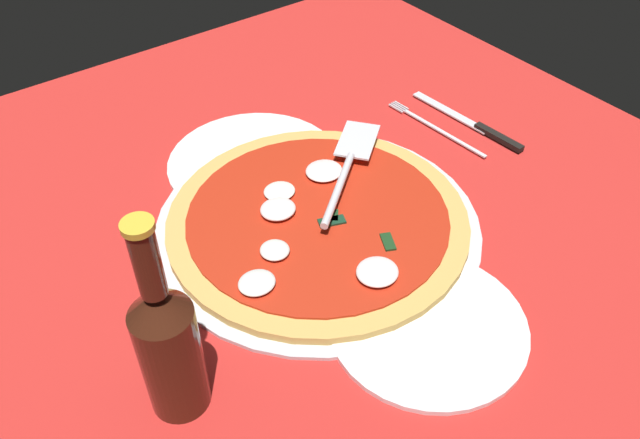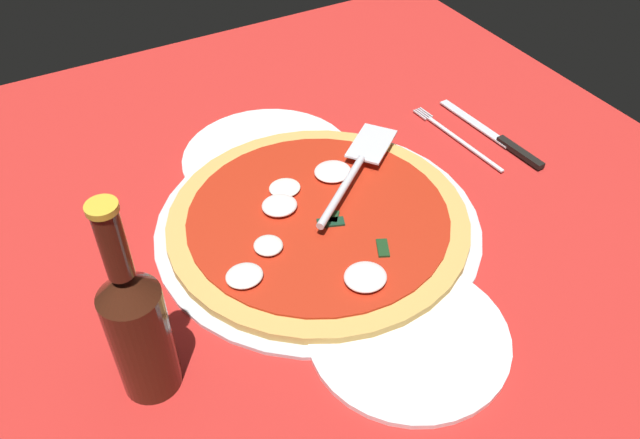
{
  "view_description": "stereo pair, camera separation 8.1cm",
  "coord_description": "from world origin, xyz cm",
  "px_view_note": "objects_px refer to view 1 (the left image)",
  "views": [
    {
      "loc": [
        -48.53,
        34.85,
        56.92
      ],
      "look_at": [
        -0.47,
        -1.46,
        1.95
      ],
      "focal_mm": 36.43,
      "sensor_mm": 36.0,
      "label": 1
    },
    {
      "loc": [
        -52.99,
        28.03,
        56.92
      ],
      "look_at": [
        -0.47,
        -1.46,
        1.95
      ],
      "focal_mm": 36.43,
      "sensor_mm": 36.0,
      "label": 2
    }
  ],
  "objects_px": {
    "dinner_plate_left": "(428,326)",
    "pizza_server": "(348,165)",
    "pizza": "(319,222)",
    "place_setting_near": "(456,129)",
    "beer_bottle": "(168,345)",
    "dinner_plate_right": "(254,163)"
  },
  "relations": [
    {
      "from": "pizza",
      "to": "pizza_server",
      "type": "relative_size",
      "value": 1.91
    },
    {
      "from": "place_setting_near",
      "to": "beer_bottle",
      "type": "height_order",
      "value": "beer_bottle"
    },
    {
      "from": "dinner_plate_left",
      "to": "beer_bottle",
      "type": "height_order",
      "value": "beer_bottle"
    },
    {
      "from": "dinner_plate_left",
      "to": "dinner_plate_right",
      "type": "relative_size",
      "value": 0.89
    },
    {
      "from": "place_setting_near",
      "to": "pizza_server",
      "type": "bearing_deg",
      "value": 87.72
    },
    {
      "from": "dinner_plate_right",
      "to": "place_setting_near",
      "type": "height_order",
      "value": "place_setting_near"
    },
    {
      "from": "dinner_plate_right",
      "to": "beer_bottle",
      "type": "xyz_separation_m",
      "value": [
        -0.28,
        0.26,
        0.08
      ]
    },
    {
      "from": "pizza",
      "to": "dinner_plate_right",
      "type": "bearing_deg",
      "value": -2.62
    },
    {
      "from": "pizza",
      "to": "beer_bottle",
      "type": "bearing_deg",
      "value": 113.85
    },
    {
      "from": "dinner_plate_right",
      "to": "pizza_server",
      "type": "height_order",
      "value": "pizza_server"
    },
    {
      "from": "dinner_plate_left",
      "to": "beer_bottle",
      "type": "bearing_deg",
      "value": 72.1
    },
    {
      "from": "dinner_plate_left",
      "to": "dinner_plate_right",
      "type": "height_order",
      "value": "same"
    },
    {
      "from": "dinner_plate_left",
      "to": "pizza",
      "type": "bearing_deg",
      "value": 0.09
    },
    {
      "from": "pizza_server",
      "to": "pizza",
      "type": "bearing_deg",
      "value": 171.34
    },
    {
      "from": "dinner_plate_left",
      "to": "pizza_server",
      "type": "distance_m",
      "value": 0.26
    },
    {
      "from": "dinner_plate_left",
      "to": "place_setting_near",
      "type": "height_order",
      "value": "place_setting_near"
    },
    {
      "from": "dinner_plate_right",
      "to": "pizza",
      "type": "xyz_separation_m",
      "value": [
        -0.16,
        0.01,
        0.01
      ]
    },
    {
      "from": "dinner_plate_right",
      "to": "beer_bottle",
      "type": "bearing_deg",
      "value": 136.46
    },
    {
      "from": "pizza",
      "to": "place_setting_near",
      "type": "bearing_deg",
      "value": -80.21
    },
    {
      "from": "pizza",
      "to": "pizza_server",
      "type": "distance_m",
      "value": 0.1
    },
    {
      "from": "pizza_server",
      "to": "beer_bottle",
      "type": "bearing_deg",
      "value": 167.13
    },
    {
      "from": "dinner_plate_left",
      "to": "pizza_server",
      "type": "relative_size",
      "value": 1.09
    }
  ]
}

